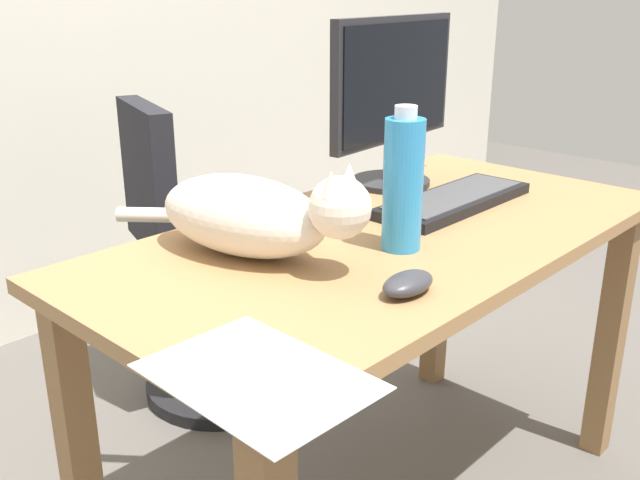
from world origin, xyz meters
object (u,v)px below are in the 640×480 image
cat (252,214)px  monitor (394,96)px  office_chair (202,277)px  computer_mouse (408,284)px  water_bottle (403,183)px  keyboard (453,200)px

cat → monitor: bearing=11.8°
monitor → cat: size_ratio=0.79×
office_chair → monitor: monitor is taller
monitor → computer_mouse: 0.72m
monitor → water_bottle: (-0.36, -0.30, -0.10)m
computer_mouse → water_bottle: water_bottle is taller
office_chair → cat: 0.84m
office_chair → keyboard: (0.18, -0.73, 0.35)m
water_bottle → computer_mouse: bearing=-139.7°
keyboard → monitor: bearing=77.9°
cat → computer_mouse: bearing=-80.5°
cat → computer_mouse: size_ratio=5.51×
monitor → computer_mouse: size_ratio=4.37×
office_chair → water_bottle: size_ratio=3.29×
keyboard → cat: bearing=169.7°
cat → water_bottle: (0.22, -0.18, 0.05)m
water_bottle → cat: bearing=140.3°
monitor → cat: bearing=-168.2°
monitor → keyboard: (-0.05, -0.22, -0.21)m
keyboard → cat: size_ratio=0.73×
water_bottle → monitor: bearing=40.2°
office_chair → monitor: 0.79m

